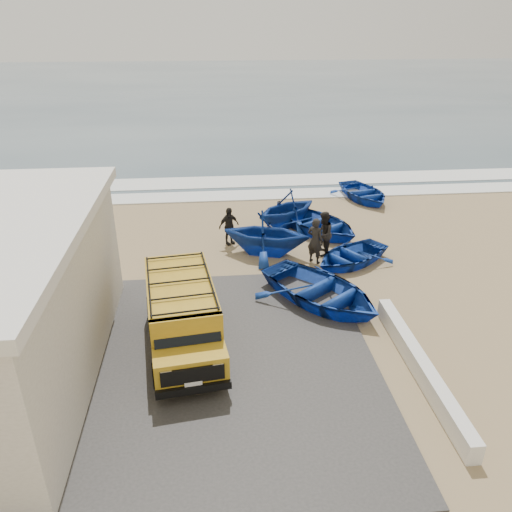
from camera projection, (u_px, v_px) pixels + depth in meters
name	position (u px, v px, depth m)	size (l,w,h in m)	color
ground	(226.00, 322.00, 15.53)	(160.00, 160.00, 0.00)	#9B825A
slab	(156.00, 366.00, 13.55)	(12.00, 10.00, 0.05)	#3C3A37
ocean	(208.00, 88.00, 65.71)	(180.00, 88.00, 0.01)	#385166
surf_line	(217.00, 196.00, 26.27)	(180.00, 1.60, 0.06)	white
surf_wash	(216.00, 182.00, 28.51)	(180.00, 2.20, 0.04)	white
parapet	(420.00, 366.00, 13.15)	(0.35, 6.00, 0.55)	silver
van	(182.00, 313.00, 13.99)	(2.43, 4.90, 2.02)	gold
boat_near_left	(321.00, 290.00, 16.39)	(3.21, 4.50, 0.93)	#143B9E
boat_near_right	(350.00, 255.00, 19.08)	(2.41, 3.37, 0.70)	#143B9E
boat_mid_left	(266.00, 233.00, 19.61)	(2.93, 3.40, 1.79)	#143B9E
boat_mid_right	(319.00, 223.00, 21.77)	(2.97, 4.16, 0.86)	#143B9E
boat_far_left	(287.00, 208.00, 22.28)	(2.78, 3.22, 1.70)	#143B9E
boat_far_right	(364.00, 193.00, 25.68)	(2.64, 3.69, 0.77)	#143B9E
fisherman_front	(315.00, 241.00, 18.94)	(0.66, 0.43, 1.81)	black
fisherman_middle	(323.00, 234.00, 19.57)	(0.87, 0.68, 1.79)	black
fisherman_back	(229.00, 226.00, 20.54)	(0.94, 0.39, 1.60)	black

